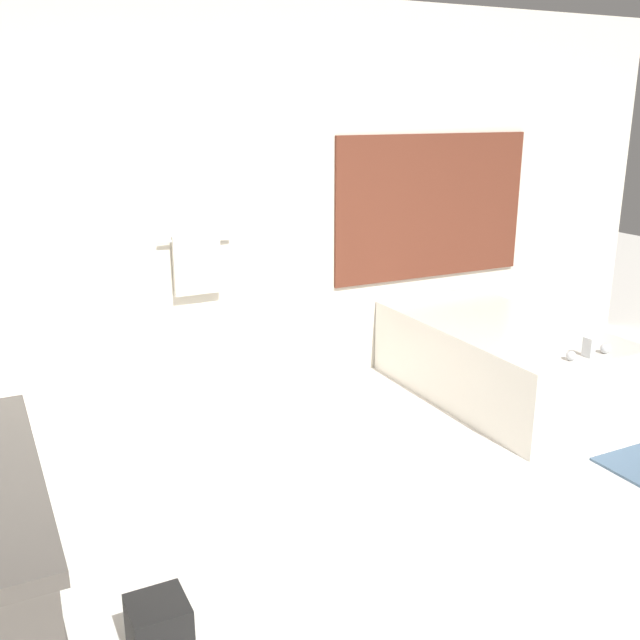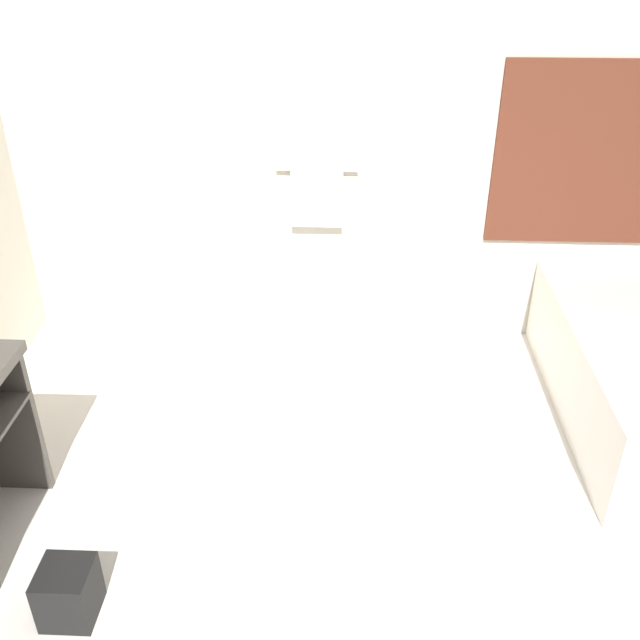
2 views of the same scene
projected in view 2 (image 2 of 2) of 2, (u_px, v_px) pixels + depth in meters
The scene contains 3 objects.
ground_plane at pixel (364, 597), 3.01m from camera, with size 16.00×16.00×0.00m, color silver.
wall_back_with_blinds at pixel (377, 134), 4.25m from camera, with size 7.40×0.13×2.70m.
waste_bin at pixel (68, 592), 2.88m from camera, with size 0.21×0.21×0.25m.
Camera 2 is at (-0.09, -2.01, 2.52)m, focal length 40.00 mm.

